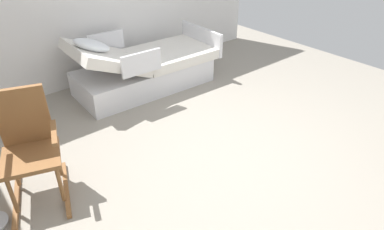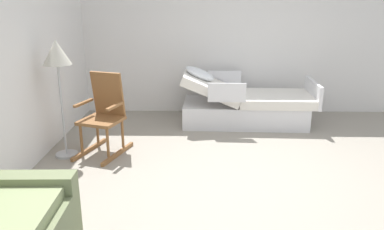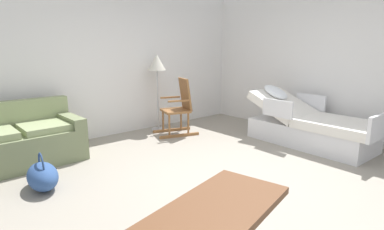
% 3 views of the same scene
% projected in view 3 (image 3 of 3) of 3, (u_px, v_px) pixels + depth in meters
% --- Properties ---
extents(ground_plane, '(6.92, 6.92, 0.00)m').
position_uv_depth(ground_plane, '(220.00, 175.00, 3.81)').
color(ground_plane, gray).
extents(back_wall, '(5.74, 0.10, 2.70)m').
position_uv_depth(back_wall, '(115.00, 62.00, 5.52)').
color(back_wall, white).
rests_on(back_wall, ground).
extents(side_wall, '(0.10, 5.49, 2.70)m').
position_uv_depth(side_wall, '(332.00, 62.00, 5.33)').
color(side_wall, white).
rests_on(side_wall, ground).
extents(hospital_bed, '(1.06, 2.13, 0.97)m').
position_uv_depth(hospital_bed, '(310.00, 127.00, 5.02)').
color(hospital_bed, silver).
rests_on(hospital_bed, ground).
extents(couch, '(1.62, 0.90, 0.85)m').
position_uv_depth(couch, '(18.00, 143.00, 4.12)').
color(couch, '#737D57').
rests_on(couch, ground).
extents(rocking_chair, '(0.87, 0.69, 1.05)m').
position_uv_depth(rocking_chair, '(179.00, 108.00, 5.63)').
color(rocking_chair, brown).
rests_on(rocking_chair, ground).
extents(floor_lamp, '(0.34, 0.34, 1.48)m').
position_uv_depth(floor_lamp, '(157.00, 68.00, 5.74)').
color(floor_lamp, '#B2B5BA').
rests_on(floor_lamp, ground).
extents(duffel_bag, '(0.37, 0.59, 0.43)m').
position_uv_depth(duffel_bag, '(43.00, 176.00, 3.41)').
color(duffel_bag, '#2D4C84').
rests_on(duffel_bag, ground).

